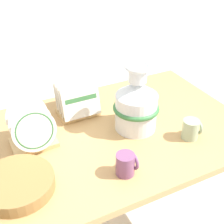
% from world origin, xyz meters
% --- Properties ---
extents(display_table, '(1.35, 0.89, 0.74)m').
position_xyz_m(display_table, '(0.00, 0.00, 0.66)').
color(display_table, tan).
rests_on(display_table, ground_plane).
extents(ceramic_vase, '(0.23, 0.23, 0.34)m').
position_xyz_m(ceramic_vase, '(0.12, -0.03, 0.88)').
color(ceramic_vase, silver).
rests_on(ceramic_vase, display_table).
extents(dish_rack_round_plates, '(0.20, 0.18, 0.22)m').
position_xyz_m(dish_rack_round_plates, '(-0.37, 0.06, 0.82)').
color(dish_rack_round_plates, tan).
rests_on(dish_rack_round_plates, display_table).
extents(dish_rack_square_plates, '(0.20, 0.18, 0.22)m').
position_xyz_m(dish_rack_square_plates, '(-0.09, 0.22, 0.82)').
color(dish_rack_square_plates, tan).
rests_on(dish_rack_square_plates, display_table).
extents(wicker_charger_stack, '(0.29, 0.29, 0.05)m').
position_xyz_m(wicker_charger_stack, '(-0.50, -0.18, 0.77)').
color(wicker_charger_stack, olive).
rests_on(wicker_charger_stack, display_table).
extents(mug_plum_glaze, '(0.09, 0.08, 0.10)m').
position_xyz_m(mug_plum_glaze, '(-0.08, -0.29, 0.79)').
color(mug_plum_glaze, '#7A4770').
rests_on(mug_plum_glaze, display_table).
extents(mug_sage_glaze, '(0.09, 0.08, 0.10)m').
position_xyz_m(mug_sage_glaze, '(0.31, -0.21, 0.79)').
color(mug_sage_glaze, '#9EB28E').
rests_on(mug_sage_glaze, display_table).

